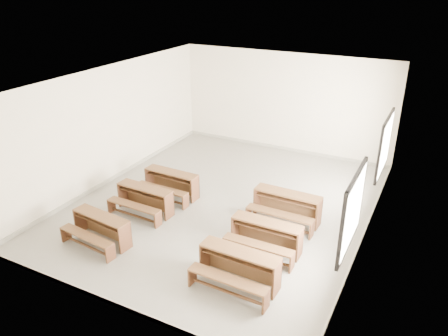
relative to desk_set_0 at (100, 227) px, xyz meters
The scene contains 7 objects.
room 3.69m from the desk_set_0, 58.49° to the left, with size 8.50×8.50×3.20m.
desk_set_0 is the anchor object (origin of this frame).
desk_set_1 1.50m from the desk_set_0, 88.10° to the left, with size 1.49×0.81×0.66m.
desk_set_2 2.54m from the desk_set_0, 86.76° to the left, with size 1.51×0.82×0.67m.
desk_set_3 3.28m from the desk_set_0, ahead, with size 1.58×0.85×0.70m.
desk_set_4 3.58m from the desk_set_0, 21.98° to the left, with size 1.50×0.78×0.68m.
desk_set_5 4.26m from the desk_set_0, 39.41° to the left, with size 1.61×0.86×0.72m.
Camera 1 is at (4.50, -8.75, 5.42)m, focal length 35.00 mm.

